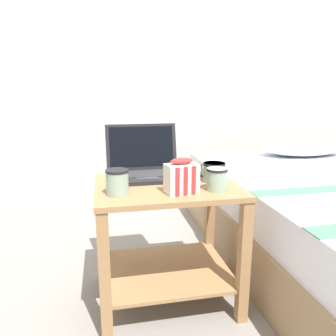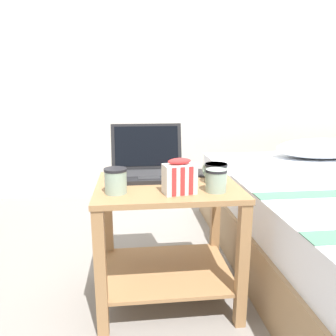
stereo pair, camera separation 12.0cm
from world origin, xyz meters
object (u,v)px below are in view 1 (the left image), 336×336
(mug_front_right, at_px, (117,181))
(mug_mid_center, at_px, (217,178))
(cell_phone, at_px, (200,172))
(laptop, at_px, (144,166))
(mug_front_left, at_px, (214,171))
(snack_bag, at_px, (181,177))

(mug_front_right, relative_size, mug_mid_center, 1.21)
(mug_front_right, xyz_separation_m, cell_phone, (0.41, 0.26, -0.05))
(laptop, relative_size, mug_front_left, 2.73)
(laptop, distance_m, cell_phone, 0.28)
(laptop, bearing_deg, snack_bag, -69.08)
(laptop, distance_m, mug_front_right, 0.29)
(mug_front_left, xyz_separation_m, snack_bag, (-0.18, -0.13, 0.02))
(snack_bag, relative_size, cell_phone, 0.92)
(laptop, height_order, cell_phone, laptop)
(snack_bag, bearing_deg, mug_mid_center, 3.21)
(laptop, height_order, mug_mid_center, laptop)
(mug_front_right, bearing_deg, mug_front_left, 13.12)
(snack_bag, distance_m, cell_phone, 0.34)
(mug_front_right, distance_m, mug_mid_center, 0.40)
(mug_front_left, bearing_deg, snack_bag, -143.63)
(mug_front_right, bearing_deg, mug_mid_center, -3.45)
(laptop, relative_size, cell_phone, 2.25)
(mug_front_left, relative_size, snack_bag, 0.90)
(mug_front_left, height_order, mug_mid_center, mug_mid_center)
(laptop, bearing_deg, mug_mid_center, -46.87)
(laptop, bearing_deg, mug_front_left, -28.19)
(laptop, bearing_deg, mug_front_right, -118.45)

